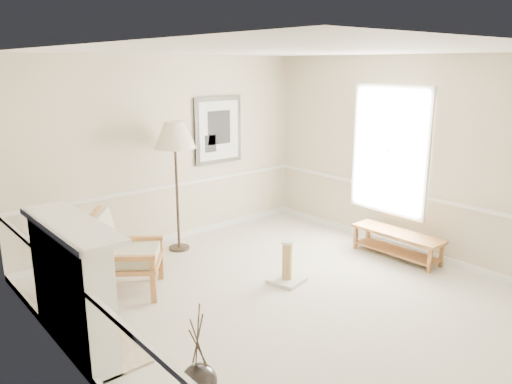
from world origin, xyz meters
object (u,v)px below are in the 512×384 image
bench (397,240)px  armchair (119,250)px  floor_lamp (175,139)px  scratching_post (287,269)px  floor_vase (199,383)px

bench → armchair: bearing=156.6°
floor_lamp → scratching_post: (0.44, -1.94, -1.53)m
armchair → scratching_post: bearing=-86.5°
floor_vase → armchair: armchair is taller
floor_vase → bench: (4.02, 0.84, 0.09)m
floor_vase → floor_lamp: bearing=61.3°
floor_vase → floor_lamp: floor_lamp is taller
floor_vase → floor_lamp: size_ratio=0.46×
floor_lamp → floor_vase: bearing=-118.7°
floor_lamp → scratching_post: floor_lamp is taller
floor_vase → scratching_post: (2.19, 1.24, 0.01)m
floor_lamp → bench: floor_lamp is taller
floor_lamp → scratching_post: bearing=-77.2°
armchair → scratching_post: armchair is taller
floor_lamp → bench: size_ratio=1.43×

